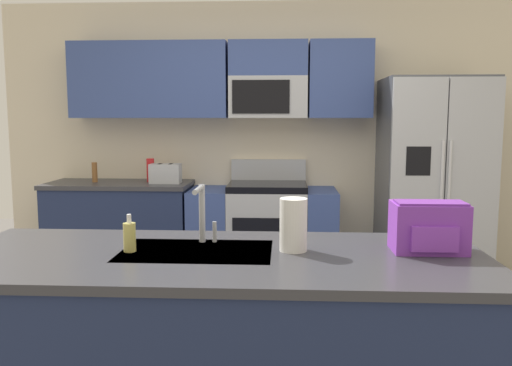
% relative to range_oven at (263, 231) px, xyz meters
% --- Properties ---
extents(kitchen_wall_unit, '(5.20, 0.43, 2.60)m').
position_rel_range_oven_xyz_m(kitchen_wall_unit, '(-0.10, 0.28, 1.03)').
color(kitchen_wall_unit, beige).
rests_on(kitchen_wall_unit, ground).
extents(back_counter, '(1.34, 0.63, 0.90)m').
position_rel_range_oven_xyz_m(back_counter, '(-1.36, -0.00, 0.01)').
color(back_counter, '#1E2A4D').
rests_on(back_counter, ground).
extents(range_oven, '(1.36, 0.61, 1.10)m').
position_rel_range_oven_xyz_m(range_oven, '(0.00, 0.00, 0.00)').
color(range_oven, '#B7BABF').
rests_on(range_oven, ground).
extents(refrigerator, '(0.90, 0.76, 1.85)m').
position_rel_range_oven_xyz_m(refrigerator, '(1.52, -0.07, 0.48)').
color(refrigerator, '#4C4F54').
rests_on(refrigerator, ground).
extents(island_counter, '(2.39, 0.94, 0.90)m').
position_rel_range_oven_xyz_m(island_counter, '(-0.10, -2.55, 0.01)').
color(island_counter, '#1E2A4D').
rests_on(island_counter, ground).
extents(toaster, '(0.28, 0.16, 0.18)m').
position_rel_range_oven_xyz_m(toaster, '(-0.90, -0.05, 0.55)').
color(toaster, '#B7BABF').
rests_on(toaster, back_counter).
extents(pepper_mill, '(0.05, 0.05, 0.19)m').
position_rel_range_oven_xyz_m(pepper_mill, '(-1.59, -0.00, 0.55)').
color(pepper_mill, brown).
rests_on(pepper_mill, back_counter).
extents(bottle_red, '(0.07, 0.07, 0.22)m').
position_rel_range_oven_xyz_m(bottle_red, '(-1.07, 0.06, 0.57)').
color(bottle_red, red).
rests_on(bottle_red, back_counter).
extents(sink_faucet, '(0.09, 0.21, 0.28)m').
position_rel_range_oven_xyz_m(sink_faucet, '(-0.20, -2.36, 0.62)').
color(sink_faucet, '#B7BABF').
rests_on(sink_faucet, island_counter).
extents(soap_dispenser, '(0.06, 0.06, 0.17)m').
position_rel_range_oven_xyz_m(soap_dispenser, '(-0.50, -2.53, 0.53)').
color(soap_dispenser, '#D8CC66').
rests_on(soap_dispenser, island_counter).
extents(paper_towel_roll, '(0.12, 0.12, 0.24)m').
position_rel_range_oven_xyz_m(paper_towel_roll, '(0.24, -2.48, 0.58)').
color(paper_towel_roll, white).
rests_on(paper_towel_roll, island_counter).
extents(backpack, '(0.32, 0.22, 0.23)m').
position_rel_range_oven_xyz_m(backpack, '(0.84, -2.46, 0.57)').
color(backpack, purple).
rests_on(backpack, island_counter).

